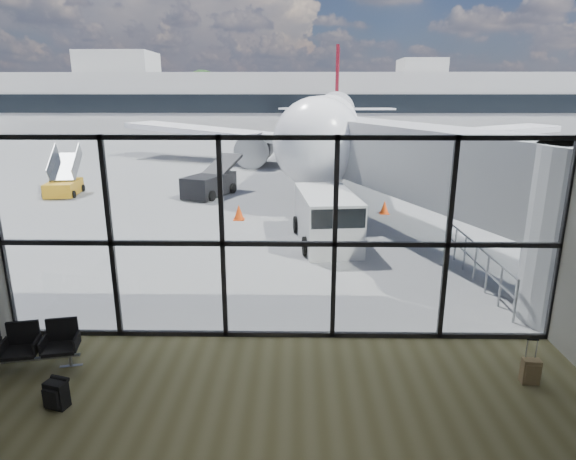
{
  "coord_description": "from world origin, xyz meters",
  "views": [
    {
      "loc": [
        0.37,
        -9.8,
        5.29
      ],
      "look_at": [
        0.15,
        3.0,
        1.65
      ],
      "focal_mm": 30.0,
      "sensor_mm": 36.0,
      "label": 1
    }
  ],
  "objects_px": {
    "service_van": "(327,218)",
    "backpack": "(56,394)",
    "suitcase": "(531,371)",
    "belt_loader": "(211,183)",
    "seating_row": "(22,344)",
    "mobile_stairs": "(64,186)",
    "airliner": "(331,122)"
  },
  "relations": [
    {
      "from": "service_van",
      "to": "backpack",
      "type": "bearing_deg",
      "value": -125.09
    },
    {
      "from": "suitcase",
      "to": "service_van",
      "type": "height_order",
      "value": "service_van"
    },
    {
      "from": "belt_loader",
      "to": "seating_row",
      "type": "bearing_deg",
      "value": -71.38
    },
    {
      "from": "suitcase",
      "to": "mobile_stairs",
      "type": "bearing_deg",
      "value": 137.86
    },
    {
      "from": "service_van",
      "to": "mobile_stairs",
      "type": "distance_m",
      "value": 16.14
    },
    {
      "from": "backpack",
      "to": "service_van",
      "type": "bearing_deg",
      "value": 77.8
    },
    {
      "from": "belt_loader",
      "to": "mobile_stairs",
      "type": "relative_size",
      "value": 1.45
    },
    {
      "from": "seating_row",
      "to": "airliner",
      "type": "bearing_deg",
      "value": 62.8
    },
    {
      "from": "mobile_stairs",
      "to": "suitcase",
      "type": "bearing_deg",
      "value": -54.36
    },
    {
      "from": "suitcase",
      "to": "airliner",
      "type": "bearing_deg",
      "value": 96.65
    },
    {
      "from": "airliner",
      "to": "service_van",
      "type": "xyz_separation_m",
      "value": [
        -1.63,
        -21.92,
        -2.19
      ]
    },
    {
      "from": "belt_loader",
      "to": "mobile_stairs",
      "type": "xyz_separation_m",
      "value": [
        -7.96,
        0.07,
        -0.17
      ]
    },
    {
      "from": "seating_row",
      "to": "mobile_stairs",
      "type": "distance_m",
      "value": 18.45
    },
    {
      "from": "suitcase",
      "to": "belt_loader",
      "type": "xyz_separation_m",
      "value": [
        -9.01,
        17.32,
        0.4
      ]
    },
    {
      "from": "airliner",
      "to": "mobile_stairs",
      "type": "height_order",
      "value": "airliner"
    },
    {
      "from": "airliner",
      "to": "seating_row",
      "type": "bearing_deg",
      "value": -99.1
    },
    {
      "from": "backpack",
      "to": "airliner",
      "type": "distance_m",
      "value": 32.5
    },
    {
      "from": "backpack",
      "to": "service_van",
      "type": "xyz_separation_m",
      "value": [
        5.28,
        9.71,
        0.69
      ]
    },
    {
      "from": "backpack",
      "to": "belt_loader",
      "type": "xyz_separation_m",
      "value": [
        -0.43,
        18.19,
        0.4
      ]
    },
    {
      "from": "seating_row",
      "to": "backpack",
      "type": "distance_m",
      "value": 1.79
    },
    {
      "from": "airliner",
      "to": "suitcase",
      "type": "bearing_deg",
      "value": -80.96
    },
    {
      "from": "seating_row",
      "to": "belt_loader",
      "type": "bearing_deg",
      "value": 75.08
    },
    {
      "from": "seating_row",
      "to": "belt_loader",
      "type": "distance_m",
      "value": 16.96
    },
    {
      "from": "airliner",
      "to": "mobile_stairs",
      "type": "relative_size",
      "value": 12.75
    },
    {
      "from": "airliner",
      "to": "mobile_stairs",
      "type": "xyz_separation_m",
      "value": [
        -15.31,
        -13.36,
        -2.65
      ]
    },
    {
      "from": "backpack",
      "to": "suitcase",
      "type": "distance_m",
      "value": 8.62
    },
    {
      "from": "service_van",
      "to": "mobile_stairs",
      "type": "bearing_deg",
      "value": 141.45
    },
    {
      "from": "seating_row",
      "to": "suitcase",
      "type": "xyz_separation_m",
      "value": [
        9.83,
        -0.38,
        -0.26
      ]
    },
    {
      "from": "suitcase",
      "to": "backpack",
      "type": "bearing_deg",
      "value": -170.66
    },
    {
      "from": "airliner",
      "to": "belt_loader",
      "type": "bearing_deg",
      "value": -112.74
    },
    {
      "from": "suitcase",
      "to": "service_van",
      "type": "relative_size",
      "value": 0.2
    },
    {
      "from": "seating_row",
      "to": "airliner",
      "type": "xyz_separation_m",
      "value": [
        8.16,
        30.37,
        2.62
      ]
    }
  ]
}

